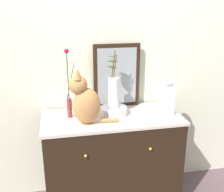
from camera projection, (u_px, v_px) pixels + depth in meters
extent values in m
cube|color=silver|center=(105.00, 57.00, 2.45)|extent=(4.40, 0.08, 2.60)
cube|color=black|center=(112.00, 163.00, 2.43)|extent=(1.13, 0.50, 0.84)
cube|color=beige|center=(112.00, 118.00, 2.29)|extent=(1.15, 0.51, 0.02)
sphere|color=#B79338|center=(86.00, 156.00, 2.06)|extent=(0.02, 0.02, 0.02)
sphere|color=#B79338|center=(150.00, 149.00, 2.16)|extent=(0.02, 0.02, 0.02)
cube|color=black|center=(117.00, 76.00, 2.43)|extent=(0.41, 0.03, 0.57)
cube|color=gray|center=(117.00, 76.00, 2.42)|extent=(0.34, 0.01, 0.50)
ellipsoid|color=#AF7B48|center=(87.00, 106.00, 2.12)|extent=(0.24, 0.20, 0.29)
sphere|color=#AF7B48|center=(78.00, 85.00, 2.06)|extent=(0.14, 0.14, 0.14)
cone|color=#AF7B48|center=(77.00, 75.00, 1.99)|extent=(0.05, 0.05, 0.06)
cone|color=#AF7B48|center=(78.00, 73.00, 2.07)|extent=(0.05, 0.05, 0.06)
cylinder|color=#AF7B48|center=(110.00, 120.00, 2.18)|extent=(0.14, 0.05, 0.03)
cylinder|color=maroon|center=(70.00, 108.00, 2.25)|extent=(0.04, 0.04, 0.16)
cylinder|color=#2D4C29|center=(68.00, 77.00, 2.17)|extent=(0.01, 0.01, 0.37)
sphere|color=maroon|center=(66.00, 51.00, 2.10)|extent=(0.04, 0.04, 0.04)
cylinder|color=#355133|center=(71.00, 81.00, 2.18)|extent=(0.07, 0.01, 0.29)
cylinder|color=white|center=(114.00, 111.00, 2.31)|extent=(0.22, 0.22, 0.07)
cylinder|color=silver|center=(114.00, 93.00, 2.26)|extent=(0.09, 0.09, 0.25)
cylinder|color=brown|center=(114.00, 72.00, 2.22)|extent=(0.04, 0.02, 0.29)
ellipsoid|color=#294323|center=(114.00, 67.00, 2.23)|extent=(0.06, 0.08, 0.01)
ellipsoid|color=#244C22|center=(114.00, 61.00, 2.23)|extent=(0.08, 0.07, 0.01)
cylinder|color=#523F1B|center=(113.00, 70.00, 2.21)|extent=(0.05, 0.02, 0.32)
ellipsoid|color=#325327|center=(110.00, 67.00, 2.22)|extent=(0.05, 0.08, 0.01)
ellipsoid|color=#2F461F|center=(112.00, 62.00, 2.22)|extent=(0.08, 0.05, 0.01)
ellipsoid|color=#275623|center=(112.00, 57.00, 2.21)|extent=(0.08, 0.06, 0.01)
cube|color=white|center=(167.00, 100.00, 2.29)|extent=(0.10, 0.10, 0.26)
ellipsoid|color=white|center=(168.00, 82.00, 2.24)|extent=(0.09, 0.09, 0.05)
sphere|color=white|center=(168.00, 78.00, 2.22)|extent=(0.02, 0.02, 0.02)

